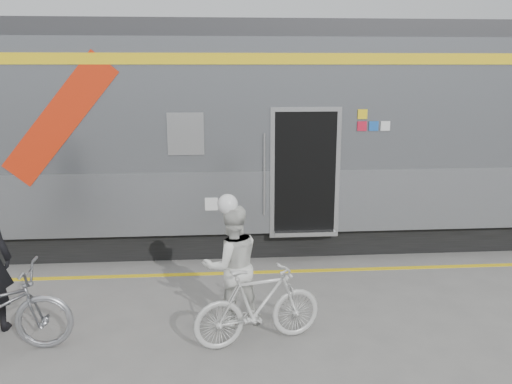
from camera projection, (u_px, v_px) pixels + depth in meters
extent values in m
plane|color=slate|center=(209.00, 338.00, 6.82)|extent=(90.00, 90.00, 0.00)
cube|color=black|center=(182.00, 225.00, 10.79)|extent=(24.00, 2.70, 0.50)
cube|color=#9EA0A5|center=(181.00, 186.00, 10.61)|extent=(24.00, 3.00, 1.10)
cube|color=slate|center=(178.00, 100.00, 10.24)|extent=(24.00, 3.00, 2.20)
cube|color=#38383A|center=(176.00, 32.00, 9.95)|extent=(24.00, 2.64, 0.30)
cube|color=yellow|center=(171.00, 59.00, 8.60)|extent=(24.00, 0.02, 0.18)
cube|color=red|center=(60.00, 119.00, 8.67)|extent=(1.96, 0.01, 2.19)
cube|color=black|center=(186.00, 134.00, 8.89)|extent=(0.55, 0.02, 0.65)
cube|color=black|center=(303.00, 171.00, 9.41)|extent=(1.05, 0.45, 2.10)
cube|color=silver|center=(305.00, 174.00, 9.20)|extent=(1.20, 0.02, 2.25)
cylinder|color=silver|center=(264.00, 175.00, 9.13)|extent=(0.04, 0.04, 1.40)
cube|color=silver|center=(304.00, 232.00, 9.40)|extent=(1.05, 0.25, 0.06)
cube|color=yellow|center=(363.00, 114.00, 9.04)|extent=(0.16, 0.01, 0.16)
cube|color=red|center=(362.00, 126.00, 9.09)|extent=(0.16, 0.01, 0.16)
cube|color=#1B57B3|center=(374.00, 126.00, 9.11)|extent=(0.16, 0.01, 0.16)
cube|color=silver|center=(385.00, 126.00, 9.12)|extent=(0.16, 0.01, 0.16)
cube|color=silver|center=(211.00, 204.00, 9.19)|extent=(0.22, 0.01, 0.22)
cube|color=yellow|center=(210.00, 274.00, 8.90)|extent=(24.00, 0.12, 0.01)
imported|color=silver|center=(232.00, 266.00, 7.03)|extent=(0.92, 0.80, 1.62)
imported|color=beige|center=(258.00, 306.00, 6.59)|extent=(1.70, 0.87, 0.98)
sphere|color=white|center=(231.00, 195.00, 6.81)|extent=(0.26, 0.26, 0.26)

